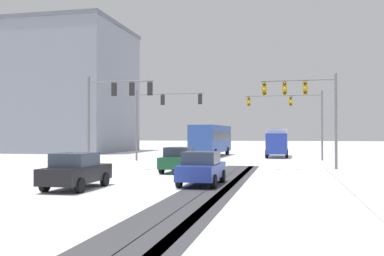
% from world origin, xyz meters
% --- Properties ---
extents(wheel_track_left_lane, '(0.98, 30.94, 0.01)m').
position_xyz_m(wheel_track_left_lane, '(2.26, 14.06, 0.00)').
color(wheel_track_left_lane, '#424247').
rests_on(wheel_track_left_lane, ground).
extents(wheel_track_right_lane, '(1.12, 30.94, 0.01)m').
position_xyz_m(wheel_track_right_lane, '(1.24, 14.06, 0.00)').
color(wheel_track_right_lane, '#424247').
rests_on(wheel_track_right_lane, ground).
extents(wheel_track_center, '(0.78, 30.94, 0.01)m').
position_xyz_m(wheel_track_center, '(2.75, 14.06, 0.00)').
color(wheel_track_center, '#424247').
rests_on(wheel_track_center, ground).
extents(traffic_signal_far_left, '(6.50, 0.68, 6.50)m').
position_xyz_m(traffic_signal_far_left, '(-6.15, 33.97, 4.66)').
color(traffic_signal_far_left, slate).
rests_on(traffic_signal_far_left, ground).
extents(traffic_signal_near_left, '(4.79, 0.48, 6.50)m').
position_xyz_m(traffic_signal_near_left, '(-6.53, 24.20, 4.75)').
color(traffic_signal_near_left, slate).
rests_on(traffic_signal_near_left, ground).
extents(traffic_signal_far_right, '(7.23, 0.55, 6.50)m').
position_xyz_m(traffic_signal_far_right, '(5.87, 38.04, 4.69)').
color(traffic_signal_far_right, slate).
rests_on(traffic_signal_far_right, ground).
extents(traffic_signal_near_right, '(5.03, 0.39, 6.50)m').
position_xyz_m(traffic_signal_near_right, '(6.43, 26.11, 4.76)').
color(traffic_signal_near_right, slate).
rests_on(traffic_signal_near_right, ground).
extents(car_dark_green_lead, '(1.95, 4.16, 1.62)m').
position_xyz_m(car_dark_green_lead, '(-1.54, 23.00, 0.82)').
color(car_dark_green_lead, '#194C2D').
rests_on(car_dark_green_lead, ground).
extents(car_blue_second, '(1.87, 4.12, 1.62)m').
position_xyz_m(car_blue_second, '(1.19, 16.44, 0.82)').
color(car_blue_second, '#233899').
rests_on(car_blue_second, ground).
extents(car_black_third, '(1.84, 4.10, 1.62)m').
position_xyz_m(car_black_third, '(-4.01, 13.71, 0.82)').
color(car_black_third, black).
rests_on(car_black_third, ground).
extents(bus_oncoming, '(3.01, 11.10, 3.38)m').
position_xyz_m(bus_oncoming, '(-2.97, 43.37, 1.99)').
color(bus_oncoming, '#284793').
rests_on(bus_oncoming, ground).
extents(box_truck_delivery, '(2.33, 7.41, 3.02)m').
position_xyz_m(box_truck_delivery, '(4.13, 43.55, 1.63)').
color(box_truck_delivery, '#233899').
rests_on(box_truck_delivery, ground).
extents(office_building_far_left_block, '(20.33, 15.74, 17.34)m').
position_xyz_m(office_building_far_left_block, '(-26.83, 51.47, 8.68)').
color(office_building_far_left_block, gray).
rests_on(office_building_far_left_block, ground).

